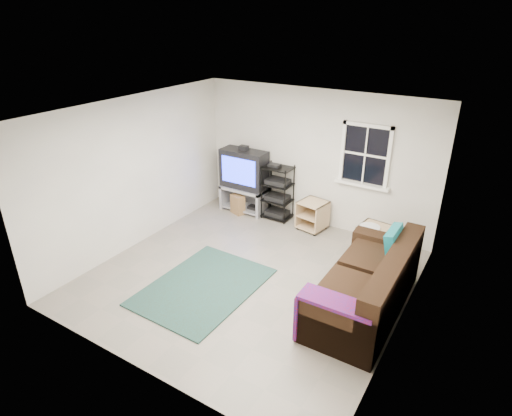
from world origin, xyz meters
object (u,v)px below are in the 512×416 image
Objects in this scene: side_table_left at (314,214)px; sofa at (367,287)px; tv_unit at (244,176)px; side_table_right at (374,238)px; av_rack at (277,196)px.

side_table_left is 0.25× the size of sofa.
side_table_left is (1.58, -0.00, -0.47)m from tv_unit.
av_rack is at bearing 169.77° from side_table_right.
sofa is (3.24, -1.88, -0.41)m from tv_unit.
av_rack is 1.99× the size of side_table_right.
side_table_left is 1.01× the size of side_table_right.
side_table_left is at bearing -0.03° from tv_unit.
sofa reaches higher than side_table_left.
tv_unit is 0.62× the size of sofa.
tv_unit reaches higher than side_table_left.
side_table_left is 1.32m from side_table_right.
av_rack is 2.13m from side_table_right.
side_table_left is at bearing -2.70° from av_rack.
sofa is (0.38, -1.54, 0.05)m from side_table_right.
av_rack reaches higher than sofa.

